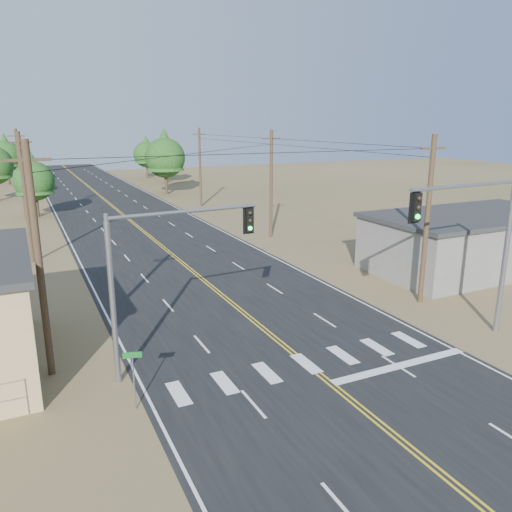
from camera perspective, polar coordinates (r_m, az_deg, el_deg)
ground at (r=18.01m, az=20.06°, el=-22.11°), size 220.00×220.00×0.00m
road at (r=42.44m, az=-9.76°, el=0.32°), size 15.00×200.00×0.02m
building_right at (r=40.33m, az=23.35°, el=1.43°), size 15.00×8.00×4.00m
utility_pole_left_near at (r=22.31m, az=-23.57°, el=-0.52°), size 1.80×0.30×10.00m
utility_pole_left_mid at (r=41.98m, az=-24.84°, el=6.11°), size 1.80×0.30×10.00m
utility_pole_left_far at (r=61.86m, az=-25.30°, el=8.49°), size 1.80×0.30×10.00m
utility_pole_right_near at (r=30.93m, az=18.97°, el=3.96°), size 1.80×0.30×10.00m
utility_pole_right_mid at (r=47.13m, az=1.74°, el=8.30°), size 1.80×0.30×10.00m
utility_pole_right_far at (r=65.47m, az=-6.41°, el=10.10°), size 1.80×0.30×10.00m
signal_mast_left at (r=21.12m, az=-11.16°, el=-0.87°), size 6.70×0.71×7.21m
signal_mast_right at (r=26.13m, az=24.40°, el=2.37°), size 7.09×0.87×8.08m
street_sign at (r=19.71m, az=-13.84°, el=-12.68°), size 0.69×0.21×2.38m
tree_left_near at (r=62.95m, az=-24.08°, el=8.23°), size 4.51×4.51×7.52m
tree_left_far at (r=99.18m, az=-26.71°, el=10.48°), size 5.38×5.38×8.97m
tree_right_near at (r=77.74m, az=-10.37°, el=11.43°), size 5.98×5.98×9.97m
tree_right_mid at (r=93.69m, az=-10.23°, el=11.22°), size 4.72×4.72×7.87m
tree_right_far at (r=101.67m, az=-12.43°, el=11.54°), size 4.97×4.97×8.29m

